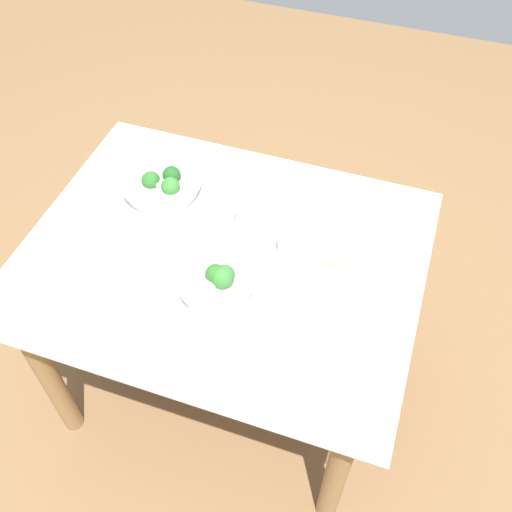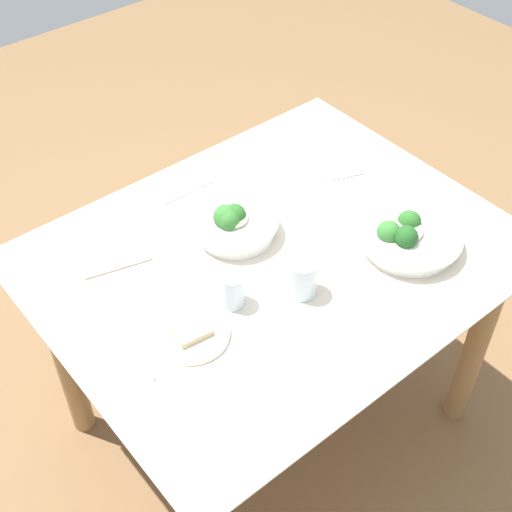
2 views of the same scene
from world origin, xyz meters
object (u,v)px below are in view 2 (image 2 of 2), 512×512
(table_knife_left, at_px, (295,179))
(table_knife_right, at_px, (187,193))
(water_glass_side, at_px, (302,277))
(broccoli_bowl_far, at_px, (408,237))
(fork_by_near_bowl, at_px, (141,370))
(fork_by_far_bowl, at_px, (350,176))
(napkin_folded_upper, at_px, (112,253))
(bread_side_plate, at_px, (191,333))
(broccoli_bowl_near, at_px, (234,224))
(water_glass_center, at_px, (232,289))

(table_knife_left, xyz_separation_m, table_knife_right, (0.28, -0.15, 0.00))
(water_glass_side, bearing_deg, broccoli_bowl_far, 170.31)
(fork_by_near_bowl, distance_m, table_knife_left, 0.79)
(broccoli_bowl_far, xyz_separation_m, fork_by_near_bowl, (0.77, -0.10, -0.03))
(water_glass_side, distance_m, fork_by_near_bowl, 0.45)
(broccoli_bowl_far, bearing_deg, table_knife_right, -59.58)
(fork_by_far_bowl, xyz_separation_m, napkin_folded_upper, (0.72, -0.16, 0.00))
(bread_side_plate, height_order, fork_by_near_bowl, bread_side_plate)
(fork_by_far_bowl, bearing_deg, table_knife_left, 165.30)
(broccoli_bowl_near, distance_m, napkin_folded_upper, 0.33)
(table_knife_left, relative_size, napkin_folded_upper, 1.09)
(broccoli_bowl_far, xyz_separation_m, fork_by_far_bowl, (-0.10, -0.31, -0.03))
(bread_side_plate, xyz_separation_m, napkin_folded_upper, (0.00, -0.36, -0.01))
(water_glass_side, height_order, table_knife_right, water_glass_side)
(fork_by_far_bowl, height_order, napkin_folded_upper, napkin_folded_upper)
(broccoli_bowl_far, xyz_separation_m, broccoli_bowl_near, (0.33, -0.33, 0.01))
(water_glass_side, bearing_deg, table_knife_left, -129.57)
(broccoli_bowl_near, bearing_deg, fork_by_near_bowl, 26.66)
(broccoli_bowl_near, xyz_separation_m, table_knife_right, (-0.00, -0.22, -0.04))
(fork_by_far_bowl, height_order, table_knife_left, same)
(broccoli_bowl_near, relative_size, bread_side_plate, 1.27)
(water_glass_side, height_order, fork_by_far_bowl, water_glass_side)
(fork_by_far_bowl, relative_size, fork_by_near_bowl, 1.04)
(water_glass_center, relative_size, fork_by_near_bowl, 0.95)
(water_glass_side, bearing_deg, bread_side_plate, -11.12)
(fork_by_far_bowl, distance_m, table_knife_right, 0.49)
(broccoli_bowl_far, distance_m, table_knife_left, 0.40)
(broccoli_bowl_near, xyz_separation_m, fork_by_far_bowl, (-0.42, 0.02, -0.04))
(fork_by_near_bowl, relative_size, napkin_folded_upper, 0.55)
(bread_side_plate, bearing_deg, fork_by_far_bowl, -164.78)
(water_glass_center, xyz_separation_m, fork_by_near_bowl, (0.29, 0.03, -0.04))
(bread_side_plate, bearing_deg, fork_by_near_bowl, 3.69)
(water_glass_center, xyz_separation_m, table_knife_left, (-0.44, -0.26, -0.04))
(broccoli_bowl_near, height_order, table_knife_left, broccoli_bowl_near)
(broccoli_bowl_far, bearing_deg, table_knife_left, -84.07)
(fork_by_far_bowl, xyz_separation_m, table_knife_left, (0.14, -0.09, -0.00))
(water_glass_side, height_order, fork_by_near_bowl, water_glass_side)
(table_knife_right, xyz_separation_m, napkin_folded_upper, (0.30, 0.08, 0.00))
(bread_side_plate, relative_size, fork_by_near_bowl, 1.85)
(water_glass_side, distance_m, fork_by_far_bowl, 0.50)
(water_glass_side, bearing_deg, water_glass_center, -27.13)
(napkin_folded_upper, bearing_deg, table_knife_right, -164.87)
(water_glass_center, height_order, fork_by_near_bowl, water_glass_center)
(fork_by_near_bowl, bearing_deg, napkin_folded_upper, 146.43)
(broccoli_bowl_near, bearing_deg, table_knife_right, -90.43)
(fork_by_far_bowl, bearing_deg, broccoli_bowl_near, -163.62)
(water_glass_side, relative_size, table_knife_right, 0.57)
(water_glass_side, xyz_separation_m, napkin_folded_upper, (0.30, -0.42, -0.05))
(water_glass_side, relative_size, table_knife_left, 0.53)
(water_glass_center, distance_m, water_glass_side, 0.18)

